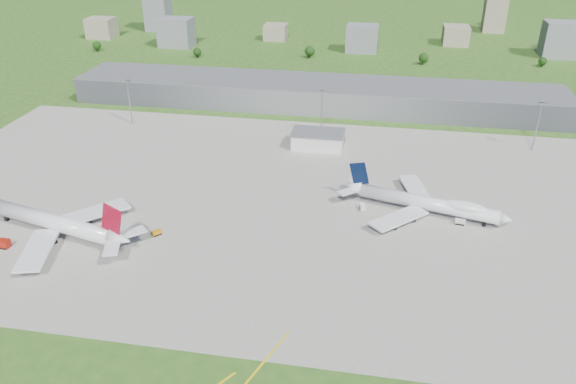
% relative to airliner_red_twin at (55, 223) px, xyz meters
% --- Properties ---
extents(ground, '(1400.00, 1400.00, 0.00)m').
position_rel_airliner_red_twin_xyz_m(ground, '(78.48, 153.63, -5.44)').
color(ground, '#2C541A').
rests_on(ground, ground).
extents(apron, '(360.00, 190.00, 0.08)m').
position_rel_airliner_red_twin_xyz_m(apron, '(88.48, 43.63, -5.40)').
color(apron, gray).
rests_on(apron, ground).
extents(terminal, '(300.00, 42.00, 15.00)m').
position_rel_airliner_red_twin_xyz_m(terminal, '(78.48, 168.63, 2.06)').
color(terminal, slate).
rests_on(terminal, ground).
extents(ops_building, '(26.00, 16.00, 8.00)m').
position_rel_airliner_red_twin_xyz_m(ops_building, '(88.48, 103.63, -1.44)').
color(ops_building, silver).
rests_on(ops_building, ground).
extents(mast_west, '(3.50, 2.00, 25.90)m').
position_rel_airliner_red_twin_xyz_m(mast_west, '(-21.52, 118.63, 12.27)').
color(mast_west, gray).
rests_on(mast_west, ground).
extents(mast_center, '(3.50, 2.00, 25.90)m').
position_rel_airliner_red_twin_xyz_m(mast_center, '(88.48, 118.63, 12.27)').
color(mast_center, gray).
rests_on(mast_center, ground).
extents(mast_east, '(3.50, 2.00, 25.90)m').
position_rel_airliner_red_twin_xyz_m(mast_east, '(198.48, 118.63, 12.27)').
color(mast_east, gray).
rests_on(mast_east, ground).
extents(airliner_red_twin, '(73.42, 56.22, 20.41)m').
position_rel_airliner_red_twin_xyz_m(airliner_red_twin, '(0.00, 0.00, 0.00)').
color(airliner_red_twin, white).
rests_on(airliner_red_twin, ground).
extents(airliner_blue_quad, '(68.14, 52.48, 18.07)m').
position_rel_airliner_red_twin_xyz_m(airliner_blue_quad, '(141.91, 41.95, -0.42)').
color(airliner_blue_quad, white).
rests_on(airliner_blue_quad, ground).
extents(fire_truck, '(7.60, 3.09, 3.37)m').
position_rel_airliner_red_twin_xyz_m(fire_truck, '(-16.31, -11.54, -3.75)').
color(fire_truck, '#99170A').
rests_on(fire_truck, ground).
extents(tug_yellow, '(4.04, 4.19, 1.83)m').
position_rel_airliner_red_twin_xyz_m(tug_yellow, '(38.11, 6.87, -4.48)').
color(tug_yellow, orange).
rests_on(tug_yellow, ground).
extents(van_white_near, '(2.90, 4.96, 2.40)m').
position_rel_airliner_red_twin_xyz_m(van_white_near, '(115.65, 40.78, -4.22)').
color(van_white_near, silver).
rests_on(van_white_near, ground).
extents(van_white_far, '(4.43, 2.54, 2.21)m').
position_rel_airliner_red_twin_xyz_m(van_white_far, '(154.87, 35.80, -4.31)').
color(van_white_far, beige).
rests_on(van_white_far, ground).
extents(bldg_far_w, '(24.00, 20.00, 18.00)m').
position_rel_airliner_red_twin_xyz_m(bldg_far_w, '(-141.52, 323.63, 3.56)').
color(bldg_far_w, gray).
rests_on(bldg_far_w, ground).
extents(bldg_w, '(28.00, 22.00, 24.00)m').
position_rel_airliner_red_twin_xyz_m(bldg_w, '(-61.52, 303.63, 6.56)').
color(bldg_w, slate).
rests_on(bldg_w, ground).
extents(bldg_cw, '(20.00, 18.00, 14.00)m').
position_rel_airliner_red_twin_xyz_m(bldg_cw, '(18.48, 343.63, 1.56)').
color(bldg_cw, gray).
rests_on(bldg_cw, ground).
extents(bldg_c, '(26.00, 20.00, 22.00)m').
position_rel_airliner_red_twin_xyz_m(bldg_c, '(98.48, 313.63, 5.56)').
color(bldg_c, slate).
rests_on(bldg_c, ground).
extents(bldg_ce, '(22.00, 24.00, 16.00)m').
position_rel_airliner_red_twin_xyz_m(bldg_ce, '(178.48, 353.63, 2.56)').
color(bldg_ce, gray).
rests_on(bldg_ce, ground).
extents(bldg_e, '(30.00, 22.00, 28.00)m').
position_rel_airliner_red_twin_xyz_m(bldg_e, '(258.48, 323.63, 8.56)').
color(bldg_e, slate).
rests_on(bldg_e, ground).
extents(bldg_tall_w, '(22.00, 20.00, 44.00)m').
position_rel_airliner_red_twin_xyz_m(bldg_tall_w, '(-101.52, 363.63, 16.56)').
color(bldg_tall_w, slate).
rests_on(bldg_tall_w, ground).
extents(bldg_tall_e, '(20.00, 18.00, 36.00)m').
position_rel_airliner_red_twin_xyz_m(bldg_tall_e, '(218.48, 413.63, 12.56)').
color(bldg_tall_e, gray).
rests_on(bldg_tall_e, ground).
extents(tree_far_w, '(7.20, 7.20, 8.80)m').
position_rel_airliner_red_twin_xyz_m(tree_far_w, '(-121.52, 273.63, -0.25)').
color(tree_far_w, '#382314').
rests_on(tree_far_w, ground).
extents(tree_w, '(6.75, 6.75, 8.25)m').
position_rel_airliner_red_twin_xyz_m(tree_w, '(-31.52, 268.63, -0.58)').
color(tree_w, '#382314').
rests_on(tree_w, ground).
extents(tree_c, '(8.10, 8.10, 9.90)m').
position_rel_airliner_red_twin_xyz_m(tree_c, '(58.48, 283.63, 0.40)').
color(tree_c, '#382314').
rests_on(tree_c, ground).
extents(tree_e, '(7.65, 7.65, 9.35)m').
position_rel_airliner_red_twin_xyz_m(tree_e, '(148.48, 278.63, 0.07)').
color(tree_e, '#382314').
rests_on(tree_e, ground).
extents(tree_far_e, '(6.30, 6.30, 7.70)m').
position_rel_airliner_red_twin_xyz_m(tree_far_e, '(238.48, 288.63, -0.90)').
color(tree_far_e, '#382314').
rests_on(tree_far_e, ground).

